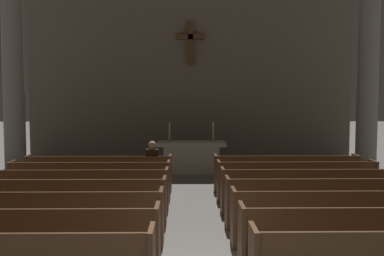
{
  "coord_description": "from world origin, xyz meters",
  "views": [
    {
      "loc": [
        -0.2,
        -5.04,
        2.43
      ],
      "look_at": [
        0.0,
        7.96,
        1.54
      ],
      "focal_mm": 41.74,
      "sensor_mm": 36.0,
      "label": 1
    }
  ],
  "objects_px": {
    "pew_right_row_5": "(309,190)",
    "lone_worshipper": "(153,165)",
    "pew_left_row_6": "(91,181)",
    "pew_left_row_7": "(99,173)",
    "pew_right_row_4": "(325,202)",
    "pew_right_row_6": "(296,181)",
    "candlestick_left": "(170,136)",
    "altar": "(191,156)",
    "candlestick_right": "(213,135)",
    "pew_left_row_2": "(25,239)",
    "pew_right_row_7": "(286,173)",
    "pew_left_row_5": "(80,191)",
    "column_left_second": "(13,66)",
    "column_right_second": "(368,66)",
    "pew_left_row_4": "(66,203)",
    "pew_right_row_2": "(372,238)",
    "pew_right_row_3": "(345,217)",
    "pew_left_row_3": "(49,218)"
  },
  "relations": [
    {
      "from": "pew_right_row_5",
      "to": "lone_worshipper",
      "type": "distance_m",
      "value": 4.09
    },
    {
      "from": "pew_left_row_6",
      "to": "pew_left_row_7",
      "type": "height_order",
      "value": "same"
    },
    {
      "from": "pew_right_row_4",
      "to": "pew_right_row_5",
      "type": "distance_m",
      "value": 1.07
    },
    {
      "from": "pew_right_row_5",
      "to": "lone_worshipper",
      "type": "relative_size",
      "value": 2.81
    },
    {
      "from": "pew_right_row_6",
      "to": "candlestick_left",
      "type": "bearing_deg",
      "value": 128.42
    },
    {
      "from": "altar",
      "to": "candlestick_right",
      "type": "relative_size",
      "value": 3.47
    },
    {
      "from": "pew_left_row_2",
      "to": "candlestick_left",
      "type": "xyz_separation_m",
      "value": [
        1.71,
        8.2,
        0.73
      ]
    },
    {
      "from": "pew_right_row_7",
      "to": "altar",
      "type": "distance_m",
      "value": 3.74
    },
    {
      "from": "lone_worshipper",
      "to": "pew_left_row_5",
      "type": "bearing_deg",
      "value": -122.24
    },
    {
      "from": "column_left_second",
      "to": "candlestick_left",
      "type": "relative_size",
      "value": 10.96
    },
    {
      "from": "pew_left_row_2",
      "to": "pew_left_row_5",
      "type": "bearing_deg",
      "value": 90.0
    },
    {
      "from": "column_right_second",
      "to": "pew_left_row_6",
      "type": "bearing_deg",
      "value": -157.08
    },
    {
      "from": "column_right_second",
      "to": "candlestick_right",
      "type": "xyz_separation_m",
      "value": [
        -4.7,
        0.62,
        -2.18
      ]
    },
    {
      "from": "pew_left_row_4",
      "to": "pew_left_row_6",
      "type": "xyz_separation_m",
      "value": [
        0.0,
        2.14,
        0.0
      ]
    },
    {
      "from": "pew_left_row_2",
      "to": "pew_right_row_2",
      "type": "bearing_deg",
      "value": 0.0
    },
    {
      "from": "pew_left_row_4",
      "to": "pew_right_row_7",
      "type": "relative_size",
      "value": 1.0
    },
    {
      "from": "pew_right_row_4",
      "to": "pew_right_row_5",
      "type": "xyz_separation_m",
      "value": [
        0.0,
        1.07,
        0.0
      ]
    },
    {
      "from": "pew_left_row_6",
      "to": "pew_right_row_6",
      "type": "xyz_separation_m",
      "value": [
        4.83,
        0.0,
        0.0
      ]
    },
    {
      "from": "pew_left_row_4",
      "to": "pew_left_row_7",
      "type": "bearing_deg",
      "value": 90.0
    },
    {
      "from": "pew_left_row_5",
      "to": "pew_left_row_7",
      "type": "relative_size",
      "value": 1.0
    },
    {
      "from": "pew_right_row_3",
      "to": "pew_right_row_7",
      "type": "bearing_deg",
      "value": 90.0
    },
    {
      "from": "pew_right_row_4",
      "to": "pew_right_row_7",
      "type": "distance_m",
      "value": 3.2
    },
    {
      "from": "pew_right_row_4",
      "to": "column_left_second",
      "type": "distance_m",
      "value": 9.96
    },
    {
      "from": "pew_left_row_2",
      "to": "pew_left_row_7",
      "type": "bearing_deg",
      "value": 90.0
    },
    {
      "from": "pew_left_row_7",
      "to": "altar",
      "type": "relative_size",
      "value": 1.69
    },
    {
      "from": "pew_right_row_5",
      "to": "column_right_second",
      "type": "bearing_deg",
      "value": 55.65
    },
    {
      "from": "pew_right_row_6",
      "to": "pew_left_row_2",
      "type": "bearing_deg",
      "value": -138.51
    },
    {
      "from": "pew_left_row_5",
      "to": "altar",
      "type": "relative_size",
      "value": 1.69
    },
    {
      "from": "pew_left_row_7",
      "to": "pew_right_row_4",
      "type": "bearing_deg",
      "value": -33.56
    },
    {
      "from": "column_right_second",
      "to": "candlestick_left",
      "type": "distance_m",
      "value": 6.51
    },
    {
      "from": "pew_left_row_3",
      "to": "pew_left_row_4",
      "type": "height_order",
      "value": "same"
    },
    {
      "from": "pew_right_row_2",
      "to": "pew_right_row_4",
      "type": "relative_size",
      "value": 1.0
    },
    {
      "from": "pew_right_row_4",
      "to": "candlestick_left",
      "type": "height_order",
      "value": "candlestick_left"
    },
    {
      "from": "candlestick_left",
      "to": "pew_right_row_4",
      "type": "bearing_deg",
      "value": -62.81
    },
    {
      "from": "pew_left_row_4",
      "to": "pew_right_row_2",
      "type": "height_order",
      "value": "same"
    },
    {
      "from": "pew_left_row_6",
      "to": "pew_right_row_6",
      "type": "relative_size",
      "value": 1.0
    },
    {
      "from": "pew_left_row_5",
      "to": "candlestick_left",
      "type": "bearing_deg",
      "value": 71.05
    },
    {
      "from": "pew_right_row_6",
      "to": "column_left_second",
      "type": "height_order",
      "value": "column_left_second"
    },
    {
      "from": "pew_left_row_7",
      "to": "lone_worshipper",
      "type": "distance_m",
      "value": 1.39
    },
    {
      "from": "pew_right_row_3",
      "to": "pew_right_row_4",
      "type": "relative_size",
      "value": 1.0
    },
    {
      "from": "pew_left_row_3",
      "to": "pew_left_row_5",
      "type": "height_order",
      "value": "same"
    },
    {
      "from": "pew_right_row_2",
      "to": "pew_right_row_6",
      "type": "height_order",
      "value": "same"
    },
    {
      "from": "pew_right_row_5",
      "to": "pew_left_row_4",
      "type": "bearing_deg",
      "value": -167.53
    },
    {
      "from": "pew_right_row_6",
      "to": "column_right_second",
      "type": "height_order",
      "value": "column_right_second"
    },
    {
      "from": "pew_left_row_2",
      "to": "pew_right_row_3",
      "type": "xyz_separation_m",
      "value": [
        4.83,
        1.07,
        0.0
      ]
    },
    {
      "from": "pew_left_row_3",
      "to": "pew_left_row_5",
      "type": "distance_m",
      "value": 2.14
    },
    {
      "from": "pew_left_row_2",
      "to": "pew_right_row_7",
      "type": "relative_size",
      "value": 1.0
    },
    {
      "from": "pew_left_row_4",
      "to": "lone_worshipper",
      "type": "relative_size",
      "value": 2.81
    },
    {
      "from": "column_right_second",
      "to": "altar",
      "type": "relative_size",
      "value": 3.16
    },
    {
      "from": "pew_left_row_4",
      "to": "pew_right_row_3",
      "type": "height_order",
      "value": "same"
    }
  ]
}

